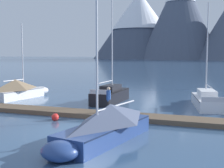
# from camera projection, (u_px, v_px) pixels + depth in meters

# --- Properties ---
(ground_plane) EXTENTS (700.00, 700.00, 0.00)m
(ground_plane) POSITION_uv_depth(u_px,v_px,m) (72.00, 131.00, 16.57)
(ground_plane) COLOR #38567A
(mountain_west_summit) EXTENTS (73.91, 73.91, 53.69)m
(mountain_west_summit) POSITION_uv_depth(u_px,v_px,m) (139.00, 23.00, 248.07)
(mountain_west_summit) COLOR #424C60
(mountain_west_summit) RESTS_ON ground
(mountain_central_massif) EXTENTS (57.41, 57.41, 63.13)m
(mountain_central_massif) POSITION_uv_depth(u_px,v_px,m) (180.00, 14.00, 220.94)
(mountain_central_massif) COLOR #4C566B
(mountain_central_massif) RESTS_ON ground
(dock) EXTENTS (25.02, 2.35, 0.30)m
(dock) POSITION_uv_depth(u_px,v_px,m) (101.00, 115.00, 20.27)
(dock) COLOR brown
(dock) RESTS_ON ground
(sailboat_nearest_berth) EXTENTS (2.50, 6.66, 6.96)m
(sailboat_nearest_berth) POSITION_uv_depth(u_px,v_px,m) (20.00, 89.00, 28.70)
(sailboat_nearest_berth) COLOR silver
(sailboat_nearest_berth) RESTS_ON ground
(sailboat_mid_dock_port) EXTENTS (1.70, 6.35, 9.40)m
(sailboat_mid_dock_port) POSITION_uv_depth(u_px,v_px,m) (112.00, 94.00, 26.74)
(sailboat_mid_dock_port) COLOR black
(sailboat_mid_dock_port) RESTS_ON ground
(sailboat_mid_dock_starboard) EXTENTS (2.97, 7.20, 7.96)m
(sailboat_mid_dock_starboard) POSITION_uv_depth(u_px,v_px,m) (104.00, 125.00, 14.58)
(sailboat_mid_dock_starboard) COLOR navy
(sailboat_mid_dock_starboard) RESTS_ON ground
(sailboat_far_berth) EXTENTS (3.08, 7.11, 8.09)m
(sailboat_far_berth) POSITION_uv_depth(u_px,v_px,m) (206.00, 99.00, 24.48)
(sailboat_far_berth) COLOR white
(sailboat_far_berth) RESTS_ON ground
(person_on_dock) EXTENTS (0.29, 0.58, 1.69)m
(person_on_dock) POSITION_uv_depth(u_px,v_px,m) (109.00, 98.00, 20.15)
(person_on_dock) COLOR #232328
(person_on_dock) RESTS_ON dock
(mooring_buoy_channel_marker) EXTENTS (0.46, 0.46, 0.54)m
(mooring_buoy_channel_marker) POSITION_uv_depth(u_px,v_px,m) (55.00, 117.00, 19.12)
(mooring_buoy_channel_marker) COLOR red
(mooring_buoy_channel_marker) RESTS_ON ground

